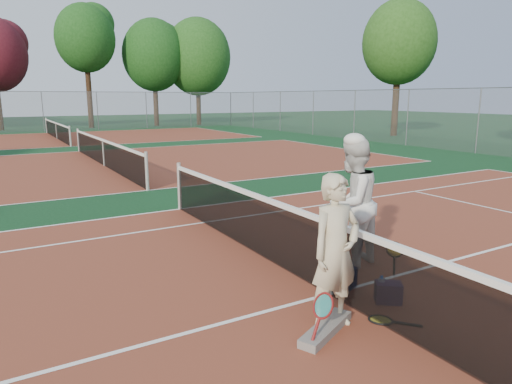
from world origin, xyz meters
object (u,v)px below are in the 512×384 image
Objects in this scene: player_a at (336,252)px; racket_red at (323,319)px; racket_black_held at (394,260)px; water_bottle at (381,290)px; net_main at (331,258)px; sports_bag_purple at (388,293)px; sports_bag_navy at (343,278)px; player_b at (352,203)px; racket_spare at (380,320)px.

player_a is 0.75m from racket_red.
racket_black_held reaches higher than water_bottle.
player_a is (-0.49, -0.66, 0.38)m from net_main.
water_bottle is at bearing 117.24° from sports_bag_purple.
net_main is 30.71× the size of sports_bag_navy.
racket_red is 1.39m from sports_bag_purple.
water_bottle is (-0.68, -0.42, -0.14)m from racket_black_held.
player_a reaches higher than racket_red.
racket_red is 1.52× the size of sports_bag_navy.
sports_bag_navy is (1.14, 0.97, -0.13)m from racket_red.
player_a is 5.91× the size of water_bottle.
racket_red is at bearing -139.41° from sports_bag_navy.
player_a is 1.24m from sports_bag_purple.
sports_bag_purple is (0.50, -0.56, -0.38)m from net_main.
racket_red reaches higher than sports_bag_purple.
player_b reaches higher than player_a.
player_a is 2.95× the size of racket_spare.
player_b is at bearing 24.93° from racket_red.
racket_black_held is at bearing 86.29° from player_b.
net_main reaches higher than water_bottle.
racket_red reaches higher than sports_bag_navy.
sports_bag_navy is (-0.68, -0.64, -0.86)m from player_b.
sports_bag_purple is (0.98, 0.10, -0.75)m from player_a.
player_b reaches higher than racket_black_held.
racket_spare is 2.00× the size of water_bottle.
racket_red is at bearing -146.32° from player_a.
net_main is at bearing -39.82° from racket_black_held.
player_a reaches higher than racket_spare.
net_main is 6.20× the size of player_a.
player_b is 6.66× the size of water_bottle.
net_main reaches higher than racket_spare.
net_main is 1.15m from racket_black_held.
racket_red is 1.37m from water_bottle.
racket_black_held is (1.62, 0.61, -0.60)m from player_a.
player_b is 3.69× the size of racket_red.
racket_red is at bearing -132.84° from net_main.
player_a is 1.21m from water_bottle.
water_bottle is (0.45, -0.48, -0.36)m from net_main.
racket_black_held reaches higher than sports_bag_purple.
net_main is 1.02m from racket_spare.
sports_bag_navy is at bearing 12.82° from net_main.
player_b reaches higher than racket_red.
player_b reaches higher than water_bottle.
racket_black_held is at bearing 19.33° from player_a.
player_b reaches higher than sports_bag_navy.
racket_black_held is 1.40m from racket_spare.
player_b is 5.59× the size of sports_bag_navy.
player_a is 3.27× the size of racket_red.
player_a is 0.89× the size of player_b.
sports_bag_navy is 1.10× the size of sports_bag_purple.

